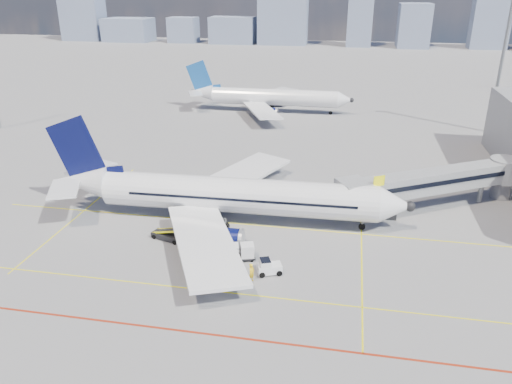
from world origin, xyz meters
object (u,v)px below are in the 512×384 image
baggage_tug (268,267)px  belt_loader (169,235)px  main_aircraft (223,195)px  second_aircraft (267,97)px  ramp_worker (252,273)px  cargo_dolly (240,251)px

baggage_tug → belt_loader: (-11.95, 4.84, -0.22)m
main_aircraft → baggage_tug: 13.27m
second_aircraft → belt_loader: (-0.88, -60.03, -2.67)m
main_aircraft → baggage_tug: bearing=-57.9°
main_aircraft → second_aircraft: main_aircraft is taller
belt_loader → ramp_worker: size_ratio=2.77×
baggage_tug → cargo_dolly: bearing=126.0°
baggage_tug → main_aircraft: bearing=102.5°
main_aircraft → second_aircraft: 54.16m
cargo_dolly → main_aircraft: bearing=97.7°
baggage_tug → belt_loader: bearing=136.8°
main_aircraft → second_aircraft: size_ratio=1.18×
cargo_dolly → belt_loader: bearing=146.1°
baggage_tug → ramp_worker: 2.12m
main_aircraft → belt_loader: main_aircraft is taller
cargo_dolly → baggage_tug: bearing=-49.3°
belt_loader → ramp_worker: (10.63, -6.49, 0.41)m
main_aircraft → cargo_dolly: size_ratio=12.76×
belt_loader → second_aircraft: bearing=106.3°
main_aircraft → baggage_tug: size_ratio=16.32×
baggage_tug → cargo_dolly: (-3.31, 2.13, 0.16)m
cargo_dolly → ramp_worker: 4.27m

